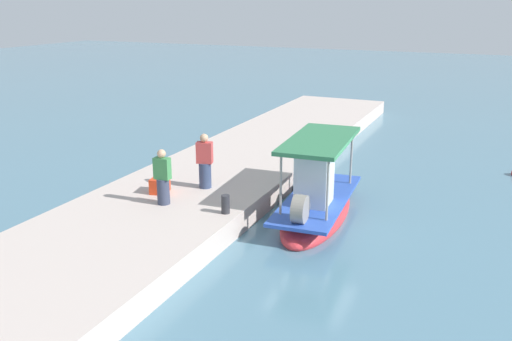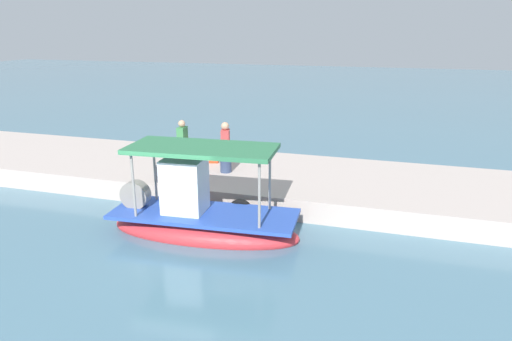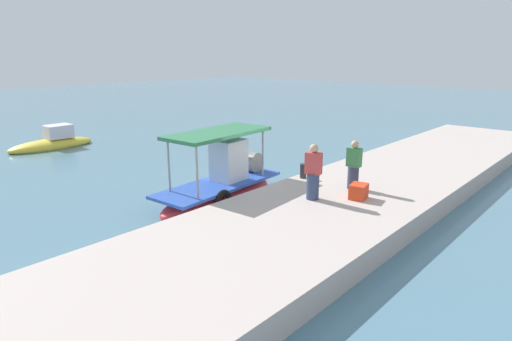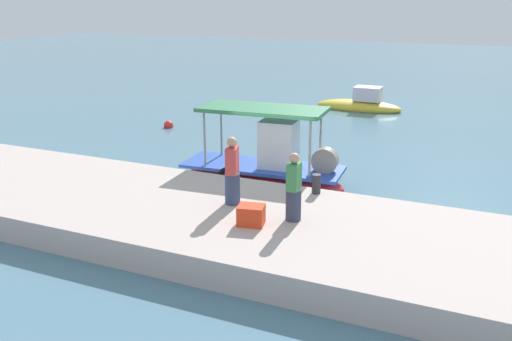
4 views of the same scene
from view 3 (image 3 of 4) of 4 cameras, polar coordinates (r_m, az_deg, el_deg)
ground_plane at (r=16.07m, az=-3.40°, el=-3.31°), size 120.00×120.00×0.00m
dock_quay at (r=13.48m, az=9.16°, el=-5.65°), size 36.00×5.07×0.69m
main_fishing_boat at (r=15.51m, az=-4.61°, el=-2.12°), size 5.42×2.13×2.86m
fisherman_near_bollard at (r=13.44m, az=7.57°, el=-0.52°), size 0.48×0.55×1.76m
fisherman_by_crate at (r=14.74m, az=12.79°, el=0.45°), size 0.39×0.48×1.65m
mooring_bollard at (r=15.83m, az=6.26°, el=-0.06°), size 0.24×0.24×0.53m
cargo_crate at (r=13.90m, az=13.42°, el=-2.70°), size 0.69×0.60×0.47m
moored_boat_near at (r=26.66m, az=-25.32°, el=3.26°), size 4.60×1.77×1.49m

